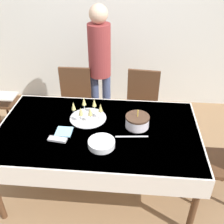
# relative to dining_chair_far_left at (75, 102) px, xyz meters

# --- Properties ---
(ground_plane) EXTENTS (12.00, 12.00, 0.00)m
(ground_plane) POSITION_rel_dining_chair_far_left_xyz_m (0.43, -0.88, -0.52)
(ground_plane) COLOR #93704C
(wall_back) EXTENTS (8.00, 0.05, 2.70)m
(wall_back) POSITION_rel_dining_chair_far_left_xyz_m (0.43, 1.02, 0.83)
(wall_back) COLOR silver
(wall_back) RESTS_ON ground_plane
(dining_table) EXTENTS (1.93, 1.12, 0.78)m
(dining_table) POSITION_rel_dining_chair_far_left_xyz_m (0.43, -0.88, 0.16)
(dining_table) COLOR silver
(dining_table) RESTS_ON ground_plane
(dining_chair_far_left) EXTENTS (0.43, 0.43, 0.95)m
(dining_chair_far_left) POSITION_rel_dining_chair_far_left_xyz_m (0.00, 0.00, 0.00)
(dining_chair_far_left) COLOR #51331E
(dining_chair_far_left) RESTS_ON ground_plane
(dining_chair_far_right) EXTENTS (0.46, 0.46, 0.95)m
(dining_chair_far_right) POSITION_rel_dining_chair_far_left_xyz_m (0.86, -0.00, 0.00)
(dining_chair_far_right) COLOR #51331E
(dining_chair_far_right) RESTS_ON ground_plane
(birthday_cake) EXTENTS (0.23, 0.23, 0.19)m
(birthday_cake) POSITION_rel_dining_chair_far_left_xyz_m (0.80, -0.81, 0.32)
(birthday_cake) COLOR white
(birthday_cake) RESTS_ON dining_table
(champagne_tray) EXTENTS (0.37, 0.37, 0.18)m
(champagne_tray) POSITION_rel_dining_chair_far_left_xyz_m (0.30, -0.71, 0.33)
(champagne_tray) COLOR silver
(champagne_tray) RESTS_ON dining_table
(plate_stack_main) EXTENTS (0.24, 0.24, 0.06)m
(plate_stack_main) POSITION_rel_dining_chair_far_left_xyz_m (0.49, -1.12, 0.28)
(plate_stack_main) COLOR white
(plate_stack_main) RESTS_ON dining_table
(cake_knife) EXTENTS (0.30, 0.05, 0.00)m
(cake_knife) POSITION_rel_dining_chair_far_left_xyz_m (0.75, -0.97, 0.26)
(cake_knife) COLOR silver
(cake_knife) RESTS_ON dining_table
(fork_pile) EXTENTS (0.18, 0.08, 0.02)m
(fork_pile) POSITION_rel_dining_chair_far_left_xyz_m (0.09, -1.08, 0.27)
(fork_pile) COLOR silver
(fork_pile) RESTS_ON dining_table
(napkin_pile) EXTENTS (0.15, 0.15, 0.01)m
(napkin_pile) POSITION_rel_dining_chair_far_left_xyz_m (0.12, -0.96, 0.26)
(napkin_pile) COLOR #8CC6E0
(napkin_pile) RESTS_ON dining_table
(person_standing) EXTENTS (0.28, 0.28, 1.69)m
(person_standing) POSITION_rel_dining_chair_far_left_xyz_m (0.31, 0.21, 0.50)
(person_standing) COLOR #3F4C72
(person_standing) RESTS_ON ground_plane
(high_chair) EXTENTS (0.33, 0.35, 0.71)m
(high_chair) POSITION_rel_dining_chair_far_left_xyz_m (-0.83, -0.15, -0.04)
(high_chair) COLOR #51331E
(high_chair) RESTS_ON ground_plane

